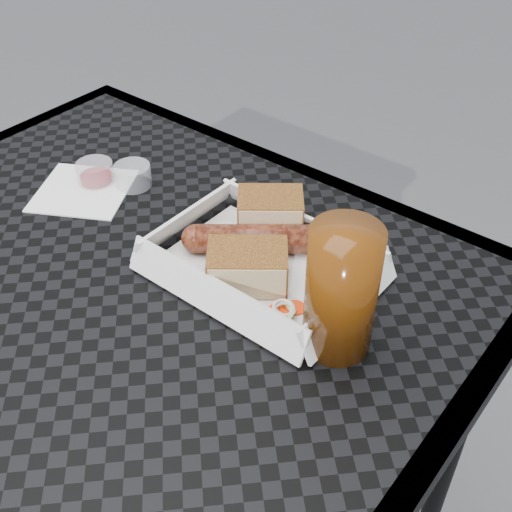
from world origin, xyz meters
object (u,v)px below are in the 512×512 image
(patio_table, at_px, (84,355))
(drink_glass, at_px, (341,291))
(food_tray, at_px, (261,270))
(bratwurst, at_px, (261,239))

(patio_table, height_order, drink_glass, drink_glass)
(food_tray, distance_m, bratwurst, 0.04)
(bratwurst, xyz_separation_m, drink_glass, (0.15, -0.07, 0.05))
(patio_table, bearing_deg, bratwurst, 63.20)
(food_tray, distance_m, drink_glass, 0.15)
(bratwurst, bearing_deg, food_tray, -51.13)
(food_tray, height_order, drink_glass, drink_glass)
(food_tray, bearing_deg, patio_table, -125.04)
(patio_table, xyz_separation_m, drink_glass, (0.25, 0.14, 0.15))
(bratwurst, relative_size, drink_glass, 1.09)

